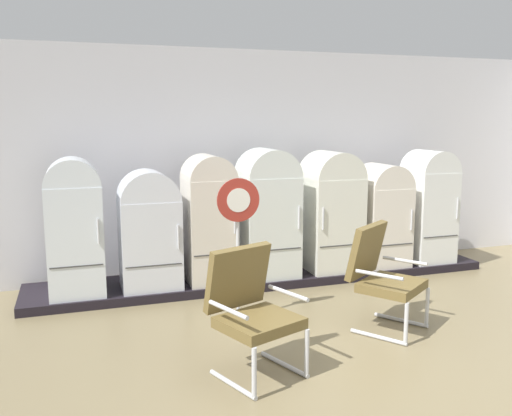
% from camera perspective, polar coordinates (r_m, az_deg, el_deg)
% --- Properties ---
extents(ground, '(12.00, 10.00, 0.05)m').
position_cam_1_polar(ground, '(4.74, 14.08, -17.80)').
color(ground, '#7F704F').
extents(back_wall, '(11.76, 0.12, 3.01)m').
position_cam_1_polar(back_wall, '(7.57, -0.49, 4.91)').
color(back_wall, silver).
rests_on(back_wall, ground).
extents(display_plinth, '(6.03, 0.95, 0.11)m').
position_cam_1_polar(display_plinth, '(7.25, 1.09, -7.11)').
color(display_plinth, black).
rests_on(display_plinth, ground).
extents(refrigerator_0, '(0.61, 0.68, 1.56)m').
position_cam_1_polar(refrigerator_0, '(6.54, -18.42, -1.44)').
color(refrigerator_0, white).
rests_on(refrigerator_0, display_plinth).
extents(refrigerator_1, '(0.69, 0.63, 1.40)m').
position_cam_1_polar(refrigerator_1, '(6.59, -11.07, -1.93)').
color(refrigerator_1, silver).
rests_on(refrigerator_1, display_plinth).
extents(refrigerator_2, '(0.58, 0.69, 1.56)m').
position_cam_1_polar(refrigerator_2, '(6.72, -4.93, -0.68)').
color(refrigerator_2, silver).
rests_on(refrigerator_2, display_plinth).
extents(refrigerator_3, '(0.69, 0.70, 1.62)m').
position_cam_1_polar(refrigerator_3, '(6.94, 1.22, -0.10)').
color(refrigerator_3, silver).
rests_on(refrigerator_3, display_plinth).
extents(refrigerator_4, '(0.69, 0.73, 1.57)m').
position_cam_1_polar(refrigerator_4, '(7.31, 7.82, 0.07)').
color(refrigerator_4, silver).
rests_on(refrigerator_4, display_plinth).
extents(refrigerator_5, '(0.62, 0.68, 1.39)m').
position_cam_1_polar(refrigerator_5, '(7.66, 12.97, -0.40)').
color(refrigerator_5, silver).
rests_on(refrigerator_5, display_plinth).
extents(refrigerator_6, '(0.59, 0.65, 1.56)m').
position_cam_1_polar(refrigerator_6, '(8.04, 17.53, 0.57)').
color(refrigerator_6, white).
rests_on(refrigerator_6, display_plinth).
extents(armchair_left, '(0.81, 0.84, 1.06)m').
position_cam_1_polar(armchair_left, '(4.59, -0.55, -10.15)').
color(armchair_left, silver).
rests_on(armchair_left, ground).
extents(armchair_right, '(0.87, 0.89, 1.06)m').
position_cam_1_polar(armchair_right, '(5.66, 12.98, -6.57)').
color(armchair_right, silver).
rests_on(armchair_right, ground).
extents(sign_stand, '(0.45, 0.32, 1.51)m').
position_cam_1_polar(sign_stand, '(5.69, -1.87, -4.60)').
color(sign_stand, '#2D2D30').
rests_on(sign_stand, ground).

